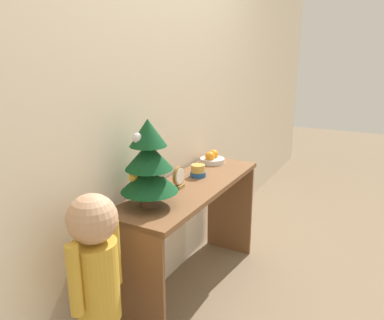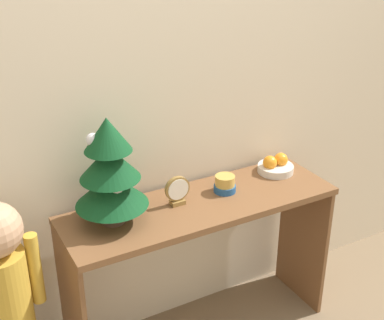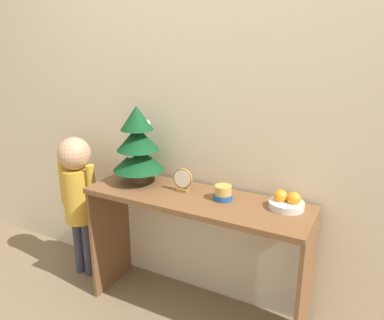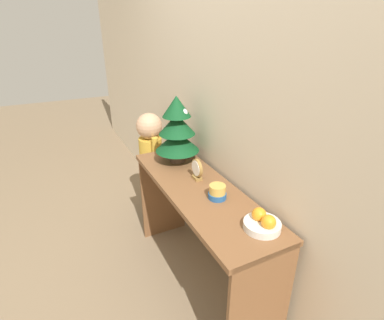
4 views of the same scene
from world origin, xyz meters
name	(u,v)px [view 1 (image 1 of 4)]	position (x,y,z in m)	size (l,w,h in m)	color
ground_plane	(219,298)	(0.00, 0.00, 0.00)	(12.00, 12.00, 0.00)	#7A664C
back_wall	(157,96)	(0.00, 0.44, 1.25)	(7.00, 0.05, 2.50)	beige
console_table	(192,209)	(0.00, 0.20, 0.57)	(1.24, 0.39, 0.74)	brown
mini_tree	(149,163)	(-0.39, 0.23, 0.97)	(0.30, 0.30, 0.45)	#4C3828
fruit_bowl	(212,159)	(0.47, 0.28, 0.77)	(0.17, 0.17, 0.09)	silver
singing_bowl	(198,171)	(0.14, 0.23, 0.77)	(0.10, 0.10, 0.08)	#235189
desk_clock	(179,177)	(-0.10, 0.23, 0.80)	(0.11, 0.04, 0.13)	olive
child_figure	(96,270)	(-0.86, 0.19, 0.63)	(0.29, 0.21, 0.96)	#38384C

